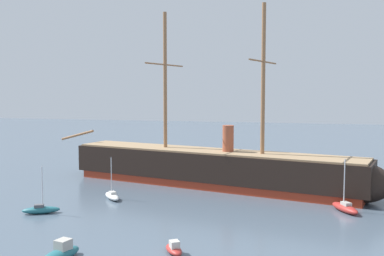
{
  "coord_description": "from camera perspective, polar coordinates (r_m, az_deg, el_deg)",
  "views": [
    {
      "loc": [
        13.45,
        -24.7,
        15.56
      ],
      "look_at": [
        -1.69,
        33.85,
        10.6
      ],
      "focal_mm": 42.54,
      "sensor_mm": 36.0,
      "label": 1
    }
  ],
  "objects": [
    {
      "name": "tall_ship",
      "position": [
        74.34,
        2.41,
        -4.98
      ],
      "size": [
        58.81,
        19.22,
        28.71
      ],
      "color": "maroon",
      "rests_on": "ground"
    },
    {
      "name": "motorboat_foreground_left",
      "position": [
        45.13,
        -16.05,
        -14.8
      ],
      "size": [
        2.8,
        4.65,
        1.82
      ],
      "color": "#236670",
      "rests_on": "ground"
    },
    {
      "name": "motorboat_near_centre",
      "position": [
        45.08,
        -2.28,
        -14.89
      ],
      "size": [
        2.81,
        3.29,
        1.3
      ],
      "color": "#B22D28",
      "rests_on": "ground"
    },
    {
      "name": "sailboat_mid_left",
      "position": [
        61.7,
        -18.41,
        -9.68
      ],
      "size": [
        4.77,
        3.35,
        6.05
      ],
      "color": "#236670",
      "rests_on": "ground"
    },
    {
      "name": "sailboat_alongside_bow",
      "position": [
        67.02,
        -9.98,
        -8.36
      ],
      "size": [
        4.13,
        4.4,
        6.06
      ],
      "color": "silver",
      "rests_on": "ground"
    },
    {
      "name": "sailboat_alongside_stern",
      "position": [
        62.57,
        18.62,
        -9.42
      ],
      "size": [
        3.94,
        5.37,
        6.86
      ],
      "color": "#B22D28",
      "rests_on": "ground"
    },
    {
      "name": "dinghy_far_left",
      "position": [
        92.91,
        -12.13,
        -4.84
      ],
      "size": [
        3.07,
        2.82,
        0.69
      ],
      "color": "gray",
      "rests_on": "ground"
    },
    {
      "name": "dinghy_distant_centre",
      "position": [
        90.76,
        6.56,
        -5.04
      ],
      "size": [
        2.21,
        2.46,
        0.55
      ],
      "color": "#B22D28",
      "rests_on": "ground"
    }
  ]
}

